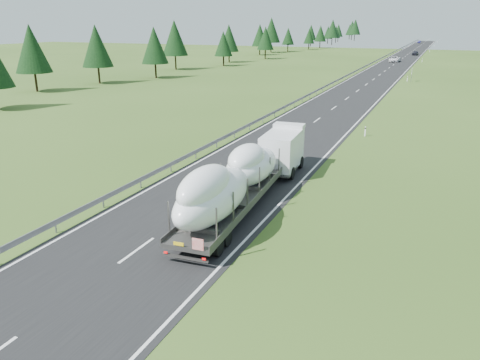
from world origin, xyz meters
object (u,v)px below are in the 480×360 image
at_px(boat_truck, 243,174).
at_px(distant_van, 395,59).
at_px(highway_sign, 412,72).
at_px(distant_car_dark, 415,53).
at_px(distant_car_blue, 419,42).

relative_size(boat_truck, distant_van, 3.24).
bearing_deg(highway_sign, distant_car_dark, 93.29).
xyz_separation_m(highway_sign, distant_car_dark, (-4.62, 80.31, -1.07)).
bearing_deg(distant_car_blue, distant_van, -85.73).
relative_size(boat_truck, distant_car_dark, 4.25).
xyz_separation_m(highway_sign, boat_truck, (-4.60, -72.35, 0.34)).
bearing_deg(boat_truck, highway_sign, 86.36).
height_order(boat_truck, distant_car_dark, boat_truck).
height_order(boat_truck, distant_car_blue, boat_truck).
relative_size(boat_truck, distant_car_blue, 4.70).
bearing_deg(boat_truck, distant_car_blue, 91.08).
distance_m(boat_truck, distant_car_dark, 152.67).
relative_size(highway_sign, distant_car_blue, 0.66).
bearing_deg(distant_car_dark, highway_sign, -81.89).
bearing_deg(distant_car_blue, highway_sign, -83.38).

